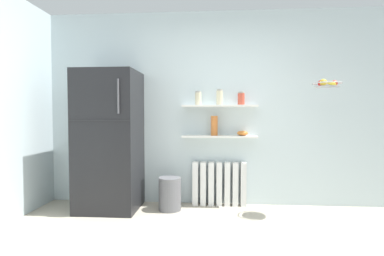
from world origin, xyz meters
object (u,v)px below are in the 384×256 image
Objects in this scene: storage_jar_0 at (198,98)px; storage_jar_1 at (220,97)px; storage_jar_2 at (241,99)px; hanging_fruit_basket at (327,84)px; refrigerator at (109,141)px; vase at (214,126)px; radiator at (219,184)px; trash_bin at (170,194)px; shelf_bowl at (242,133)px.

storage_jar_0 is 0.28m from storage_jar_1.
hanging_fruit_basket reaches higher than storage_jar_2.
refrigerator is 5.25× the size of hanging_fruit_basket.
storage_jar_0 is 0.42m from vase.
radiator is at bearing 173.90° from storage_jar_2.
hanging_fruit_basket reaches higher than radiator.
storage_jar_1 is 0.49× the size of trash_bin.
trash_bin is (-0.91, -0.23, -1.22)m from storage_jar_2.
radiator is 0.75m from shelf_bowl.
vase reaches higher than radiator.
hanging_fruit_basket is at bearing -16.32° from storage_jar_1.
storage_jar_1 is 0.61× the size of hanging_fruit_basket.
refrigerator is 1.55m from radiator.
storage_jar_0 reaches higher than radiator.
storage_jar_1 is at bearing -0.00° from storage_jar_0.
trash_bin is at bearing -146.88° from storage_jar_0.
storage_jar_0 is at bearing 11.59° from refrigerator.
storage_jar_0 is 1.29m from trash_bin.
hanging_fruit_basket is at bearing -2.83° from refrigerator.
storage_jar_2 is at bearing 7.79° from refrigerator.
refrigerator is 1.73m from shelf_bowl.
storage_jar_1 is 0.80× the size of vase.
refrigerator reaches higher than shelf_bowl.
trash_bin is (-0.63, -0.23, -1.23)m from storage_jar_1.
storage_jar_2 is 0.66× the size of vase.
radiator is at bearing 22.24° from trash_bin.
vase is (0.21, 0.00, -0.36)m from storage_jar_0.
shelf_bowl is (0.30, -0.03, 0.68)m from radiator.
hanging_fruit_basket is (0.95, -0.36, 0.15)m from storage_jar_2.
storage_jar_0 is 0.44× the size of trash_bin.
refrigerator is 1.79m from storage_jar_2.
refrigerator is at bearing -170.22° from vase.
storage_jar_2 is at bearing 14.02° from trash_bin.
storage_jar_0 is 0.71× the size of vase.
radiator is 3.88× the size of storage_jar_0.
hanging_fruit_basket is at bearing -20.76° from storage_jar_2.
storage_jar_2 is 0.50m from vase.
storage_jar_2 is at bearing 159.24° from hanging_fruit_basket.
refrigerator reaches higher than storage_jar_1.
shelf_bowl is 1.22m from trash_bin.
shelf_bowl is at bearing -5.69° from radiator.
storage_jar_0 reaches higher than trash_bin.
storage_jar_1 is 1.29m from hanging_fruit_basket.
storage_jar_1 is (0.00, -0.03, 1.15)m from radiator.
hanging_fruit_basket is at bearing -15.51° from vase.
vase is 1.05m from trash_bin.
trash_bin is at bearing 0.28° from refrigerator.
vase is at bearing 9.78° from refrigerator.
radiator is 4.99× the size of shelf_bowl.
hanging_fruit_basket reaches higher than storage_jar_0.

